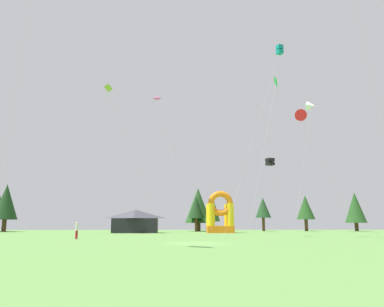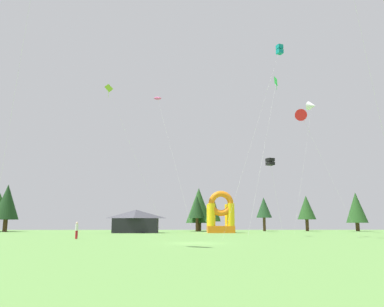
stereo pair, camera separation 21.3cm
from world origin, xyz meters
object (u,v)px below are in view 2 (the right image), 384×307
Objects in this scene: kite_white_delta at (312,106)px; kite_red_delta at (301,115)px; kite_teal_box at (279,50)px; kite_pink_parafoil at (158,99)px; kite_green_diamond at (277,83)px; festival_tent at (136,221)px; kite_black_box at (270,162)px; kite_lime_diamond at (109,90)px; inflatable_red_slide at (221,217)px; person_midfield at (77,229)px.

kite_red_delta is (-7.89, -18.55, -7.09)m from kite_white_delta.
kite_white_delta is at bearing 63.25° from kite_teal_box.
kite_green_diamond is at bearing -48.53° from kite_pink_parafoil.
festival_tent is (-23.22, 19.64, -13.32)m from kite_red_delta.
kite_teal_box is 2.26× the size of kite_black_box.
kite_pink_parafoil is 3.16× the size of festival_tent.
kite_black_box is (16.01, -14.60, -13.41)m from kite_pink_parafoil.
festival_tent is at bearing 177.99° from kite_white_delta.
kite_white_delta is 2.31× the size of kite_black_box.
kite_lime_diamond reaches higher than inflatable_red_slide.
kite_white_delta is 23.48m from kite_black_box.
kite_lime_diamond reaches higher than kite_white_delta.
kite_black_box is at bearing -26.60° from kite_lime_diamond.
kite_white_delta is 21.38m from kite_red_delta.
kite_white_delta is 1.44× the size of kite_red_delta.
kite_teal_box is 30.66m from kite_lime_diamond.
inflatable_red_slide is (10.98, 2.56, -20.39)m from kite_pink_parafoil.
kite_red_delta is 0.66× the size of kite_lime_diamond.
kite_teal_box is 0.93× the size of kite_lime_diamond.
kite_black_box is at bearing 94.62° from kite_green_diamond.
kite_white_delta is 35.85m from kite_lime_diamond.
kite_teal_box is 31.32m from inflatable_red_slide.
kite_white_delta is 46.62m from person_midfield.
kite_red_delta is at bearing -113.05° from kite_white_delta.
kite_white_delta is 27.60m from kite_pink_parafoil.
kite_pink_parafoil is (-16.06, 21.41, 0.88)m from kite_teal_box.
person_midfield is at bearing -170.65° from kite_red_delta.
inflatable_red_slide is at bearing 15.01° from kite_lime_diamond.
person_midfield is 30.11m from inflatable_red_slide.
kite_red_delta is 32.43m from kite_lime_diamond.
kite_pink_parafoil is at bearing 137.64° from kite_black_box.
kite_white_delta is at bearing 2.89° from kite_pink_parafoil.
kite_red_delta is 8.88× the size of person_midfield.
kite_teal_box is at bearing -53.13° from kite_pink_parafoil.
kite_teal_box is at bearing -78.03° from inflatable_red_slide.
kite_pink_parafoil is 8.47m from kite_lime_diamond.
kite_pink_parafoil is at bearing -34.85° from festival_tent.
kite_pink_parafoil is at bearing -166.88° from inflatable_red_slide.
kite_white_delta is at bearing 54.16° from kite_black_box.
person_midfield is 24.29m from festival_tent.
kite_lime_diamond is at bearing 153.40° from kite_black_box.
kite_teal_box is at bearing -130.27° from kite_red_delta.
kite_teal_box is 4.21m from kite_green_diamond.
kite_pink_parafoil is 1.19× the size of kite_green_diamond.
kite_red_delta is at bearing 49.73° from kite_teal_box.
kite_green_diamond reaches higher than festival_tent.
person_midfield is at bearing -172.47° from kite_green_diamond.
kite_teal_box reaches higher than kite_green_diamond.
festival_tent is (-31.12, 1.09, -20.41)m from kite_white_delta.
kite_red_delta reaches higher than kite_black_box.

